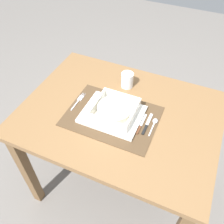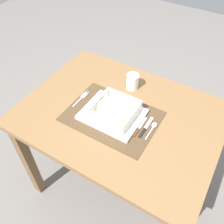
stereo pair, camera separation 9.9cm
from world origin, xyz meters
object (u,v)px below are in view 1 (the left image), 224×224
(dining_table, at_px, (119,126))
(drinking_glass, at_px, (127,81))
(porridge_bowl, at_px, (115,110))
(bread_knife, at_px, (141,125))
(spoon, at_px, (154,123))
(butter_knife, at_px, (147,125))
(fork, at_px, (79,100))

(dining_table, distance_m, drinking_glass, 0.24)
(porridge_bowl, height_order, bread_knife, porridge_bowl)
(drinking_glass, bearing_deg, porridge_bowl, -83.11)
(spoon, relative_size, butter_knife, 0.80)
(dining_table, distance_m, porridge_bowl, 0.15)
(butter_knife, bearing_deg, bread_knife, -153.39)
(dining_table, bearing_deg, butter_knife, -11.37)
(fork, bearing_deg, dining_table, 3.64)
(fork, height_order, drinking_glass, drinking_glass)
(porridge_bowl, relative_size, fork, 1.44)
(spoon, xyz_separation_m, drinking_glass, (-0.22, 0.20, 0.03))
(fork, bearing_deg, spoon, 2.24)
(bread_knife, bearing_deg, porridge_bowl, -178.42)
(porridge_bowl, bearing_deg, spoon, 9.65)
(bread_knife, bearing_deg, butter_knife, 27.84)
(butter_knife, distance_m, bread_knife, 0.03)
(porridge_bowl, distance_m, fork, 0.21)
(porridge_bowl, relative_size, bread_knife, 1.48)
(bread_knife, height_order, drinking_glass, drinking_glass)
(dining_table, bearing_deg, drinking_glass, 101.32)
(dining_table, distance_m, butter_knife, 0.19)
(fork, height_order, butter_knife, butter_knife)
(porridge_bowl, bearing_deg, bread_knife, -2.96)
(fork, bearing_deg, butter_knife, -2.01)
(porridge_bowl, bearing_deg, dining_table, 71.09)
(porridge_bowl, xyz_separation_m, drinking_glass, (-0.03, 0.23, -0.00))
(fork, relative_size, bread_knife, 1.03)
(dining_table, height_order, drinking_glass, drinking_glass)
(fork, bearing_deg, drinking_glass, 50.20)
(porridge_bowl, bearing_deg, butter_knife, 1.49)
(butter_knife, xyz_separation_m, bread_knife, (-0.03, -0.01, 0.00))
(dining_table, xyz_separation_m, fork, (-0.22, -0.01, 0.11))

